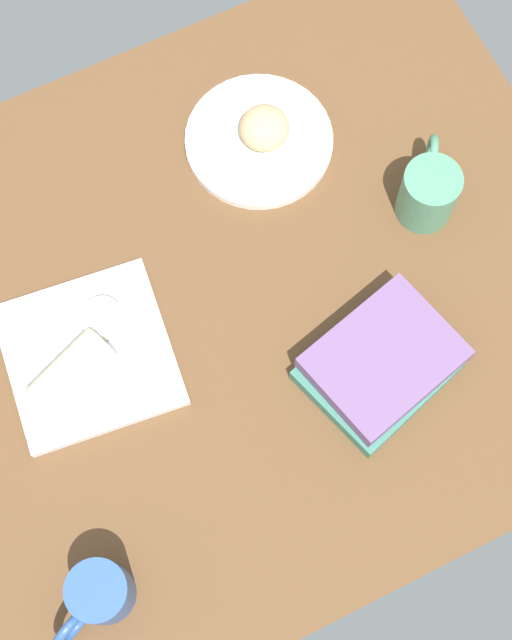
% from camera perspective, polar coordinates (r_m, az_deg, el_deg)
% --- Properties ---
extents(dining_table, '(1.10, 0.90, 0.04)m').
position_cam_1_polar(dining_table, '(1.40, -1.75, 0.58)').
color(dining_table, brown).
rests_on(dining_table, ground).
extents(round_plate, '(0.22, 0.22, 0.01)m').
position_cam_1_polar(round_plate, '(1.48, 0.18, 10.52)').
color(round_plate, white).
rests_on(round_plate, dining_table).
extents(scone_pastry, '(0.10, 0.10, 0.05)m').
position_cam_1_polar(scone_pastry, '(1.45, 0.51, 11.25)').
color(scone_pastry, tan).
rests_on(scone_pastry, round_plate).
extents(square_plate, '(0.25, 0.25, 0.02)m').
position_cam_1_polar(square_plate, '(1.37, -9.81, -2.06)').
color(square_plate, white).
rests_on(square_plate, dining_table).
extents(sauce_cup, '(0.06, 0.06, 0.03)m').
position_cam_1_polar(sauce_cup, '(1.36, -9.04, 0.09)').
color(sauce_cup, silver).
rests_on(sauce_cup, square_plate).
extents(breakfast_wrap, '(0.13, 0.10, 0.06)m').
position_cam_1_polar(breakfast_wrap, '(1.33, -10.82, -3.14)').
color(breakfast_wrap, beige).
rests_on(breakfast_wrap, square_plate).
extents(book_stack, '(0.23, 0.20, 0.06)m').
position_cam_1_polar(book_stack, '(1.33, 7.37, -2.59)').
color(book_stack, '#387260').
rests_on(book_stack, dining_table).
extents(coffee_mug, '(0.12, 0.08, 0.10)m').
position_cam_1_polar(coffee_mug, '(1.27, -9.27, -15.71)').
color(coffee_mug, '#2D518C').
rests_on(coffee_mug, dining_table).
extents(second_mug, '(0.10, 0.12, 0.10)m').
position_cam_1_polar(second_mug, '(1.42, 10.12, 7.49)').
color(second_mug, '#4C8C6B').
rests_on(second_mug, dining_table).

